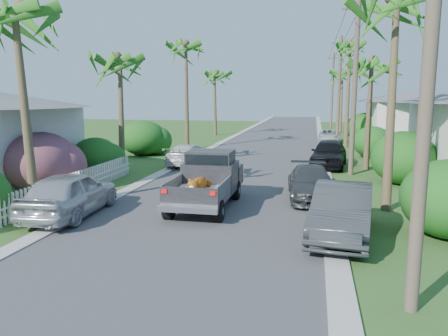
% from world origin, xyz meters
% --- Properties ---
extents(ground, '(120.00, 120.00, 0.00)m').
position_xyz_m(ground, '(0.00, 0.00, 0.00)').
color(ground, '#2F5520').
rests_on(ground, ground).
extents(road, '(8.00, 100.00, 0.02)m').
position_xyz_m(road, '(0.00, 25.00, 0.01)').
color(road, '#38383A').
rests_on(road, ground).
extents(curb_left, '(0.60, 100.00, 0.06)m').
position_xyz_m(curb_left, '(-4.30, 25.00, 0.03)').
color(curb_left, '#A5A39E').
rests_on(curb_left, ground).
extents(curb_right, '(0.60, 100.00, 0.06)m').
position_xyz_m(curb_right, '(4.30, 25.00, 0.03)').
color(curb_right, '#A5A39E').
rests_on(curb_right, ground).
extents(pickup_truck, '(1.98, 5.12, 2.06)m').
position_xyz_m(pickup_truck, '(-0.21, 5.27, 1.01)').
color(pickup_truck, black).
rests_on(pickup_truck, ground).
extents(parked_car_rn, '(2.18, 4.81, 1.53)m').
position_xyz_m(parked_car_rn, '(4.52, 2.33, 0.76)').
color(parked_car_rn, '#323638').
rests_on(parked_car_rn, ground).
extents(parked_car_rm, '(2.16, 4.54, 1.28)m').
position_xyz_m(parked_car_rm, '(3.60, 7.04, 0.64)').
color(parked_car_rm, '#2E3234').
rests_on(parked_car_rm, ground).
extents(parked_car_rf, '(2.40, 4.85, 1.59)m').
position_xyz_m(parked_car_rf, '(4.53, 15.32, 0.80)').
color(parked_car_rf, black).
rests_on(parked_car_rf, ground).
extents(parked_car_rd, '(2.15, 4.24, 1.15)m').
position_xyz_m(parked_car_rd, '(5.00, 29.20, 0.57)').
color(parked_car_rd, silver).
rests_on(parked_car_rd, ground).
extents(parked_car_ln, '(2.11, 4.70, 1.57)m').
position_xyz_m(parked_car_ln, '(-4.52, 2.77, 0.78)').
color(parked_car_ln, '#B6B9BE').
rests_on(parked_car_ln, ground).
extents(parked_car_lf, '(2.11, 4.48, 1.26)m').
position_xyz_m(parked_car_lf, '(-3.60, 14.28, 0.63)').
color(parked_car_lf, silver).
rests_on(parked_car_lf, ground).
extents(palm_l_a, '(4.40, 4.40, 8.20)m').
position_xyz_m(palm_l_a, '(-6.20, 3.00, 6.93)').
color(palm_l_a, brown).
rests_on(palm_l_a, ground).
extents(palm_l_b, '(4.40, 4.40, 7.40)m').
position_xyz_m(palm_l_b, '(-6.80, 12.00, 6.15)').
color(palm_l_b, brown).
rests_on(palm_l_b, ground).
extents(palm_l_c, '(4.40, 4.40, 9.20)m').
position_xyz_m(palm_l_c, '(-6.00, 22.00, 7.91)').
color(palm_l_c, brown).
rests_on(palm_l_c, ground).
extents(palm_l_d, '(4.40, 4.40, 7.70)m').
position_xyz_m(palm_l_d, '(-6.50, 34.00, 6.44)').
color(palm_l_d, brown).
rests_on(palm_l_d, ground).
extents(palm_r_b, '(4.40, 4.40, 7.20)m').
position_xyz_m(palm_r_b, '(6.60, 15.00, 5.95)').
color(palm_r_b, brown).
rests_on(palm_r_b, ground).
extents(palm_r_c, '(4.40, 4.40, 9.40)m').
position_xyz_m(palm_r_c, '(6.20, 26.00, 8.11)').
color(palm_r_c, brown).
rests_on(palm_r_c, ground).
extents(palm_r_d, '(4.40, 4.40, 8.00)m').
position_xyz_m(palm_r_d, '(6.50, 40.00, 6.74)').
color(palm_r_d, brown).
rests_on(palm_r_d, ground).
extents(shrub_l_b, '(3.00, 3.30, 2.60)m').
position_xyz_m(shrub_l_b, '(-7.80, 6.00, 1.30)').
color(shrub_l_b, '#BC1A71').
rests_on(shrub_l_b, ground).
extents(shrub_l_c, '(2.40, 2.64, 2.00)m').
position_xyz_m(shrub_l_c, '(-7.40, 10.00, 1.00)').
color(shrub_l_c, '#124112').
rests_on(shrub_l_c, ground).
extents(shrub_l_d, '(3.20, 3.52, 2.40)m').
position_xyz_m(shrub_l_d, '(-8.00, 18.00, 1.20)').
color(shrub_l_d, '#124112').
rests_on(shrub_l_d, ground).
extents(shrub_r_b, '(3.00, 3.30, 2.50)m').
position_xyz_m(shrub_r_b, '(7.80, 11.00, 1.25)').
color(shrub_r_b, '#124112').
rests_on(shrub_r_b, ground).
extents(shrub_r_c, '(2.60, 2.86, 2.10)m').
position_xyz_m(shrub_r_c, '(7.50, 20.00, 1.05)').
color(shrub_r_c, '#124112').
rests_on(shrub_r_c, ground).
extents(shrub_r_d, '(3.20, 3.52, 2.60)m').
position_xyz_m(shrub_r_d, '(8.00, 30.00, 1.30)').
color(shrub_r_d, '#124112').
rests_on(shrub_r_d, ground).
extents(picket_fence, '(0.10, 11.00, 1.00)m').
position_xyz_m(picket_fence, '(-6.00, 5.50, 0.50)').
color(picket_fence, white).
rests_on(picket_fence, ground).
extents(house_right_far, '(9.00, 8.00, 4.60)m').
position_xyz_m(house_right_far, '(13.00, 30.00, 2.12)').
color(house_right_far, silver).
rests_on(house_right_far, ground).
extents(utility_pole_a, '(1.60, 0.26, 9.00)m').
position_xyz_m(utility_pole_a, '(5.60, -2.00, 4.60)').
color(utility_pole_a, brown).
rests_on(utility_pole_a, ground).
extents(utility_pole_b, '(1.60, 0.26, 9.00)m').
position_xyz_m(utility_pole_b, '(5.60, 13.00, 4.60)').
color(utility_pole_b, brown).
rests_on(utility_pole_b, ground).
extents(utility_pole_c, '(1.60, 0.26, 9.00)m').
position_xyz_m(utility_pole_c, '(5.60, 28.00, 4.60)').
color(utility_pole_c, brown).
rests_on(utility_pole_c, ground).
extents(utility_pole_d, '(1.60, 0.26, 9.00)m').
position_xyz_m(utility_pole_d, '(5.60, 43.00, 4.60)').
color(utility_pole_d, brown).
rests_on(utility_pole_d, ground).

